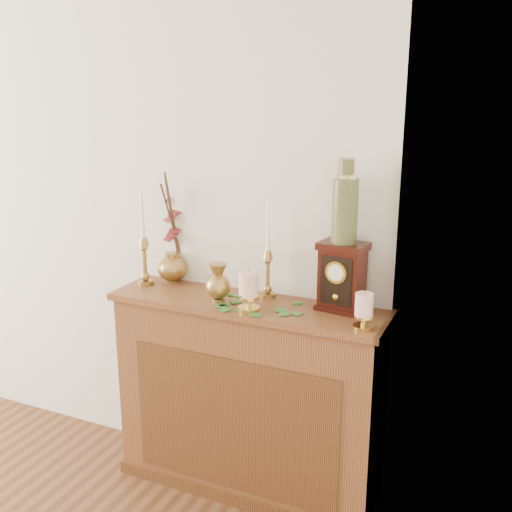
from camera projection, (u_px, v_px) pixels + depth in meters
The scene contains 10 objects.
console_shelf at pixel (247, 403), 2.73m from camera, with size 1.24×0.34×0.93m.
candlestick_left at pixel (144, 253), 2.79m from camera, with size 0.08×0.08×0.46m.
candlestick_center at pixel (268, 266), 2.62m from camera, with size 0.07×0.07×0.44m.
bud_vase at pixel (218, 284), 2.56m from camera, with size 0.11×0.11×0.17m.
ginger_jar at pixel (174, 231), 2.85m from camera, with size 0.21×0.23×0.53m.
pillar_candle_left at pixel (249, 289), 2.47m from camera, with size 0.09×0.09×0.18m.
pillar_candle_right at pixel (364, 309), 2.28m from camera, with size 0.08×0.08×0.15m.
ivy_garland at pixel (268, 308), 2.48m from camera, with size 0.37×0.17×0.07m.
mantel_clock at pixel (342, 277), 2.46m from camera, with size 0.21×0.16×0.29m.
ceramic_vase at pixel (345, 206), 2.39m from camera, with size 0.10×0.10×0.34m.
Camera 1 is at (2.45, -0.12, 1.81)m, focal length 42.00 mm.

